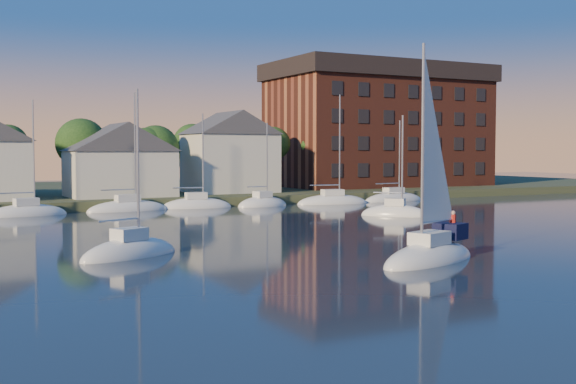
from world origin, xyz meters
TOP-DOWN VIEW (x-y plane):
  - shoreline_land at (0.00, 75.00)m, footprint 160.00×50.00m
  - wooden_dock at (0.00, 52.00)m, footprint 120.00×3.00m
  - clubhouse_centre at (-6.00, 57.00)m, footprint 11.55×8.40m
  - clubhouse_east at (8.00, 59.00)m, footprint 10.50×8.40m
  - condo_block at (34.00, 64.95)m, footprint 31.00×17.00m
  - tree_line at (2.00, 63.00)m, footprint 93.40×5.40m
  - moored_fleet at (-8.00, 49.00)m, footprint 71.50×2.40m
  - hero_sailboat at (-1.47, 8.92)m, footprint 8.43×5.27m
  - drifting_sailboat_left at (-15.47, 18.28)m, footprint 6.99×4.78m
  - drifting_sailboat_right at (13.09, 32.15)m, footprint 5.95×6.07m

SIDE VIEW (x-z plane):
  - shoreline_land at x=0.00m, z-range -1.00..1.00m
  - wooden_dock at x=0.00m, z-range -0.50..0.50m
  - drifting_sailboat_left at x=-15.47m, z-range -5.22..5.42m
  - drifting_sailboat_right at x=13.09m, z-range -5.08..5.28m
  - moored_fleet at x=-8.00m, z-range -5.93..6.12m
  - hero_sailboat at x=-1.47m, z-range -5.83..6.93m
  - clubhouse_centre at x=-6.00m, z-range 1.09..9.17m
  - clubhouse_east at x=8.00m, z-range 1.10..10.90m
  - tree_line at x=2.00m, z-range 2.73..11.63m
  - condo_block at x=34.00m, z-range 1.09..18.49m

